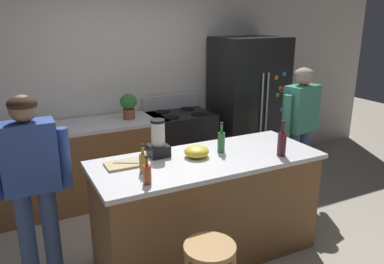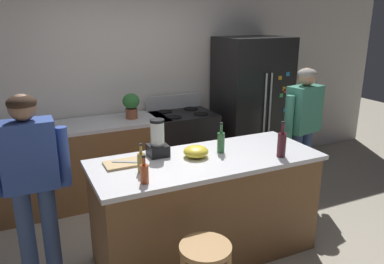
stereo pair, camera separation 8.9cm
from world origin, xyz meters
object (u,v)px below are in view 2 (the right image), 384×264
Objects in this scene: person_by_island_left at (31,175)px; bottle_cooking_sauce at (144,173)px; bottle_vinegar at (141,162)px; bar_stool at (205,263)px; mixing_bowl at (196,152)px; kitchen_island at (206,207)px; chef_knife at (125,162)px; blender_appliance at (158,141)px; refrigerator at (251,107)px; bottle_wine at (282,144)px; potted_plant at (131,104)px; bottle_olive_oil at (221,142)px; person_by_sink_right at (303,122)px; stove_range at (183,148)px; cutting_board at (123,164)px.

person_by_island_left is 0.89m from bottle_cooking_sauce.
bar_stool is at bearing -72.78° from bottle_vinegar.
bar_stool is 2.95× the size of bottle_cooking_sauce.
bottle_cooking_sauce is 0.66m from mixing_bowl.
person_by_island_left is at bearing 173.17° from mixing_bowl.
chef_knife reaches higher than kitchen_island.
blender_appliance reaches higher than kitchen_island.
refrigerator is 5.89× the size of bottle_wine.
refrigerator is at bearing -1.74° from potted_plant.
blender_appliance is at bearing 163.65° from bottle_olive_oil.
refrigerator reaches higher than bottle_wine.
blender_appliance reaches higher than potted_plant.
potted_plant is at bearing 178.26° from refrigerator.
potted_plant is 1.27× the size of bottle_vinegar.
person_by_sink_right is 5.25× the size of potted_plant.
chef_knife is (-0.07, 0.21, -0.06)m from bottle_vinegar.
potted_plant is 1.87m from bottle_cooking_sauce.
stove_range is 3.77× the size of cutting_board.
refrigerator is 8.46× the size of chef_knife.
mixing_bowl reaches higher than kitchen_island.
cutting_board reaches higher than bar_stool.
bar_stool is (-0.39, -0.75, 0.02)m from kitchen_island.
stove_range is at bearing 57.96° from blender_appliance.
person_by_sink_right is (0.06, -0.97, 0.02)m from refrigerator.
blender_appliance is at bearing 88.21° from bar_stool.
person_by_sink_right is 1.41m from bottle_olive_oil.
refrigerator is at bearing 34.96° from blender_appliance.
cutting_board is at bearing -5.75° from person_by_island_left.
bottle_wine is (0.60, -0.24, 0.59)m from kitchen_island.
kitchen_island is at bearing 5.60° from bottle_vinegar.
stove_range is 1.58m from bottle_olive_oil.
bottle_cooking_sauce is at bearing -150.59° from mixing_bowl.
chef_knife is at bearing -108.67° from potted_plant.
kitchen_island is 1.49m from person_by_island_left.
stove_range is 4.09× the size of bottle_olive_oil.
bottle_vinegar is 0.23m from chef_knife.
person_by_sink_right is 2.34m from bar_stool.
person_by_sink_right is at bearing 9.65° from cutting_board.
stove_range is 0.72× the size of person_by_sink_right.
bottle_cooking_sauce is (-0.44, -1.81, -0.09)m from potted_plant.
kitchen_island is at bearing 16.44° from chef_knife.
cutting_board is at bearing 167.83° from kitchen_island.
person_by_sink_right is (1.06, -1.00, 0.47)m from stove_range.
bottle_cooking_sauce is (-2.16, -0.79, 0.07)m from person_by_sink_right.
person_by_sink_right reaches higher than kitchen_island.
refrigerator is at bearing 61.30° from chef_knife.
stove_range is 3.77× the size of potted_plant.
refrigerator reaches higher than bottle_olive_oil.
stove_range is 2.31m from person_by_island_left.
kitchen_island is at bearing -82.47° from potted_plant.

